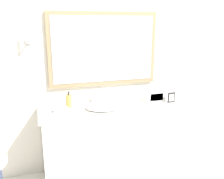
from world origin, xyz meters
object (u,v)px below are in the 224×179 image
soap_bottle (69,101)px  picture_frame (171,98)px  appliance_box (155,96)px  sink_basin (106,106)px

soap_bottle → picture_frame: bearing=-9.2°
soap_bottle → appliance_box: 1.02m
appliance_box → picture_frame: bearing=-34.2°
sink_basin → soap_bottle: bearing=159.0°
picture_frame → appliance_box: bearing=145.8°
soap_bottle → appliance_box: size_ratio=0.78×
soap_bottle → appliance_box: (1.02, -0.08, -0.01)m
sink_basin → picture_frame: (0.80, -0.04, 0.04)m
soap_bottle → picture_frame: size_ratio=1.47×
soap_bottle → picture_frame: (1.18, -0.19, -0.01)m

